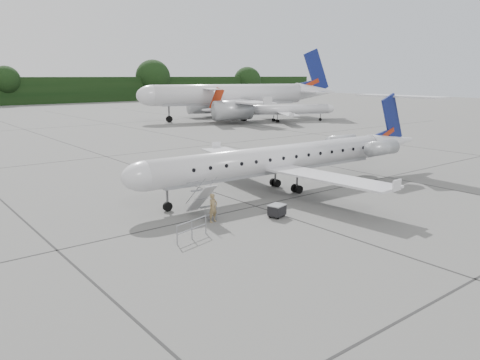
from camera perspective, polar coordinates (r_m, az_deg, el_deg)
ground at (r=32.79m, az=12.45°, el=-2.60°), size 320.00×320.00×0.00m
main_regional_jet at (r=34.31m, az=4.51°, el=4.16°), size 27.56×20.45×6.84m
airstair at (r=28.56m, az=-4.76°, el=-2.38°), size 0.96×2.45×2.14m
passenger at (r=27.50m, az=-3.30°, el=-3.41°), size 0.69×0.52×1.71m
safety_railing at (r=24.87m, az=-5.89°, el=-6.07°), size 2.15×0.62×1.00m
baggage_cart at (r=28.60m, az=4.53°, el=-3.71°), size 1.14×1.01×0.84m
bg_narrowbody at (r=90.99m, az=-1.32°, el=11.59°), size 43.74×36.29×13.61m
bg_regional_right at (r=87.87m, az=4.93°, el=9.13°), size 29.09×25.79×6.31m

